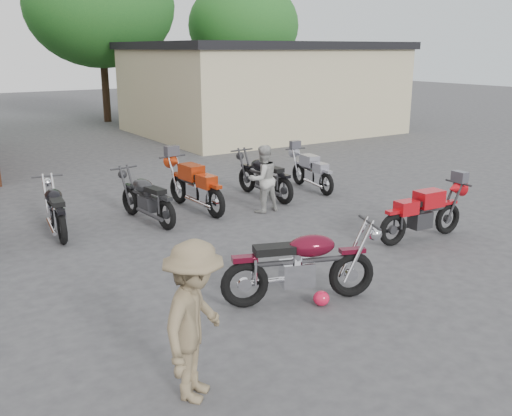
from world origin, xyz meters
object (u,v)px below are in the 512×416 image
person_light (263,179)px  row_bike_4 (195,183)px  vintage_motorcycle (303,260)px  person_tan (195,321)px  helmet (321,298)px  row_bike_6 (312,169)px  sportbike (424,211)px  row_bike_2 (55,206)px  row_bike_3 (146,195)px  row_bike_5 (264,174)px

person_light → row_bike_4: size_ratio=0.71×
vintage_motorcycle → person_light: 4.73m
person_light → person_tan: person_tan is taller
person_tan → vintage_motorcycle: bearing=-13.2°
helmet → row_bike_6: row_bike_6 is taller
person_light → row_bike_6: (2.19, 1.03, -0.22)m
row_bike_4 → row_bike_6: size_ratio=1.16×
vintage_motorcycle → sportbike: size_ratio=1.12×
row_bike_2 → row_bike_4: bearing=-83.3°
row_bike_2 → row_bike_4: row_bike_4 is taller
person_light → row_bike_3: bearing=-17.8°
helmet → person_tan: (-2.49, -0.98, 0.75)m
row_bike_3 → row_bike_5: 3.19m
row_bike_4 → vintage_motorcycle: bearing=164.9°
helmet → person_tan: 2.78m
row_bike_2 → row_bike_5: bearing=-82.3°
person_light → row_bike_5: 1.26m
sportbike → row_bike_4: bearing=126.0°
helmet → person_light: bearing=66.0°
person_tan → row_bike_4: 7.18m
vintage_motorcycle → person_tan: 2.65m
helmet → vintage_motorcycle: bearing=121.0°
row_bike_6 → row_bike_4: bearing=98.0°
helmet → person_tan: person_tan is taller
sportbike → row_bike_5: row_bike_5 is taller
row_bike_5 → person_tan: bearing=137.9°
vintage_motorcycle → person_tan: (-2.33, -1.24, 0.22)m
row_bike_4 → row_bike_5: (1.92, 0.09, -0.02)m
person_light → row_bike_5: person_light is taller
row_bike_4 → row_bike_5: 1.92m
row_bike_3 → row_bike_4: bearing=-87.3°
sportbike → row_bike_4: 4.97m
row_bike_3 → row_bike_6: bearing=-94.0°
person_tan → helmet: bearing=-19.6°
vintage_motorcycle → sportbike: (3.62, 0.96, -0.07)m
row_bike_2 → row_bike_5: (4.97, 0.10, 0.03)m
person_tan → row_bike_2: 6.39m
person_tan → person_light: bearing=9.5°
row_bike_3 → row_bike_4: 1.28m
row_bike_5 → row_bike_6: 1.48m
vintage_motorcycle → person_tan: size_ratio=1.28×
vintage_motorcycle → row_bike_2: (-2.12, 5.14, -0.08)m
row_bike_5 → row_bike_6: row_bike_5 is taller
vintage_motorcycle → row_bike_3: 4.92m
person_light → row_bike_2: (-4.26, 0.93, -0.19)m
vintage_motorcycle → sportbike: bearing=34.7°
sportbike → row_bike_5: 4.35m
sportbike → row_bike_2: bearing=147.3°
row_bike_3 → row_bike_4: row_bike_4 is taller
sportbike → row_bike_4: (-2.68, 4.19, 0.05)m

